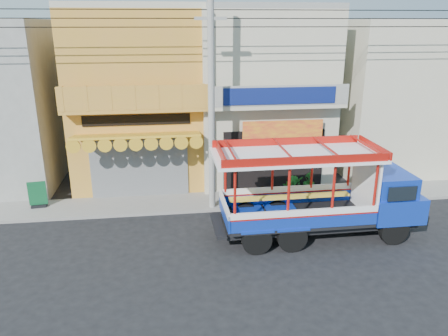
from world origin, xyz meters
The scene contains 12 objects.
ground centered at (0.00, 0.00, 0.00)m, with size 90.00×90.00×0.00m, color black.
sidewalk centered at (0.00, 4.00, 0.06)m, with size 30.00×2.00×0.12m, color slate.
shophouse_left centered at (-4.00, 7.96, 4.11)m, with size 6.00×7.50×8.24m.
shophouse_right centered at (2.00, 7.96, 4.11)m, with size 6.00×6.75×8.24m.
party_pilaster centered at (-1.00, 4.85, 4.00)m, with size 0.35×0.30×8.00m, color #BAB399.
filler_building_right centered at (9.00, 8.00, 3.80)m, with size 6.00×6.00×7.60m, color #BAB399.
utility_pole centered at (-0.85, 3.30, 5.03)m, with size 28.00×0.26×9.00m.
songthaew_truck centered at (3.04, 0.42, 1.66)m, with size 7.40×2.55×3.45m.
green_sign centered at (-8.20, 4.27, 0.59)m, with size 0.73×0.41×1.11m.
potted_plant_a centered at (2.57, 3.75, 0.60)m, with size 0.87×0.75×0.96m, color #1B611F.
potted_plant_b centered at (2.71, 4.01, 0.57)m, with size 0.49×0.40×0.90m, color #1B611F.
potted_plant_c centered at (3.60, 4.60, 0.57)m, with size 0.51×0.51×0.91m, color #1B611F.
Camera 1 is at (-2.79, -13.45, 7.47)m, focal length 35.00 mm.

